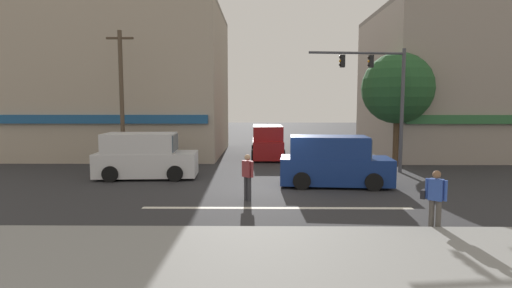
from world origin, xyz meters
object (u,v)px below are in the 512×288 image
(street_tree, at_px, (397,88))
(van_approaching_near, at_px, (333,162))
(utility_pole_near_left, at_px, (122,98))
(traffic_light_mast, at_px, (384,90))
(pedestrian_mid_crossing, at_px, (248,174))
(pedestrian_foreground_with_bag, at_px, (435,197))
(van_parked_curbside, at_px, (267,143))
(van_crossing_center, at_px, (145,157))

(street_tree, height_order, van_approaching_near, street_tree)
(utility_pole_near_left, height_order, traffic_light_mast, utility_pole_near_left)
(traffic_light_mast, xyz_separation_m, pedestrian_mid_crossing, (-6.61, -5.99, -3.23))
(street_tree, height_order, utility_pole_near_left, utility_pole_near_left)
(pedestrian_foreground_with_bag, bearing_deg, street_tree, 76.01)
(utility_pole_near_left, height_order, pedestrian_mid_crossing, utility_pole_near_left)
(van_approaching_near, relative_size, pedestrian_foreground_with_bag, 2.83)
(van_parked_curbside, distance_m, pedestrian_mid_crossing, 11.38)
(traffic_light_mast, distance_m, van_crossing_center, 12.09)
(utility_pole_near_left, relative_size, pedestrian_mid_crossing, 4.34)
(traffic_light_mast, distance_m, pedestrian_mid_crossing, 9.49)
(traffic_light_mast, bearing_deg, pedestrian_foreground_with_bag, -98.65)
(traffic_light_mast, height_order, pedestrian_foreground_with_bag, traffic_light_mast)
(van_approaching_near, xyz_separation_m, pedestrian_mid_crossing, (-3.53, -2.66, -0.06))
(van_approaching_near, bearing_deg, pedestrian_foreground_with_bag, -74.90)
(van_approaching_near, bearing_deg, utility_pole_near_left, 157.84)
(street_tree, distance_m, van_crossing_center, 14.20)
(van_parked_curbside, height_order, pedestrian_mid_crossing, van_parked_curbside)
(van_approaching_near, relative_size, van_crossing_center, 1.01)
(van_crossing_center, bearing_deg, street_tree, 18.13)
(pedestrian_mid_crossing, bearing_deg, utility_pole_near_left, 134.74)
(van_parked_curbside, xyz_separation_m, pedestrian_foreground_with_bag, (4.26, -14.77, -0.05))
(van_crossing_center, xyz_separation_m, pedestrian_mid_crossing, (4.94, -4.34, -0.06))
(traffic_light_mast, relative_size, pedestrian_foreground_with_bag, 3.71)
(van_crossing_center, bearing_deg, van_approaching_near, -11.28)
(traffic_light_mast, xyz_separation_m, pedestrian_foreground_with_bag, (-1.43, -9.42, -3.22))
(street_tree, relative_size, van_approaching_near, 1.34)
(van_parked_curbside, height_order, van_crossing_center, same)
(pedestrian_mid_crossing, bearing_deg, traffic_light_mast, 42.20)
(traffic_light_mast, bearing_deg, pedestrian_mid_crossing, -137.80)
(utility_pole_near_left, bearing_deg, van_approaching_near, -22.16)
(street_tree, xyz_separation_m, van_crossing_center, (-13.12, -4.30, -3.33))
(street_tree, distance_m, utility_pole_near_left, 15.10)
(van_approaching_near, distance_m, van_crossing_center, 8.64)
(van_approaching_near, height_order, van_crossing_center, same)
(van_parked_curbside, bearing_deg, pedestrian_foreground_with_bag, -73.92)
(van_parked_curbside, relative_size, pedestrian_foreground_with_bag, 2.77)
(pedestrian_foreground_with_bag, bearing_deg, van_crossing_center, 142.44)
(van_parked_curbside, relative_size, van_crossing_center, 0.98)
(pedestrian_foreground_with_bag, bearing_deg, van_approaching_near, 105.10)
(street_tree, distance_m, traffic_light_mast, 3.08)
(van_parked_curbside, bearing_deg, utility_pole_near_left, -149.93)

